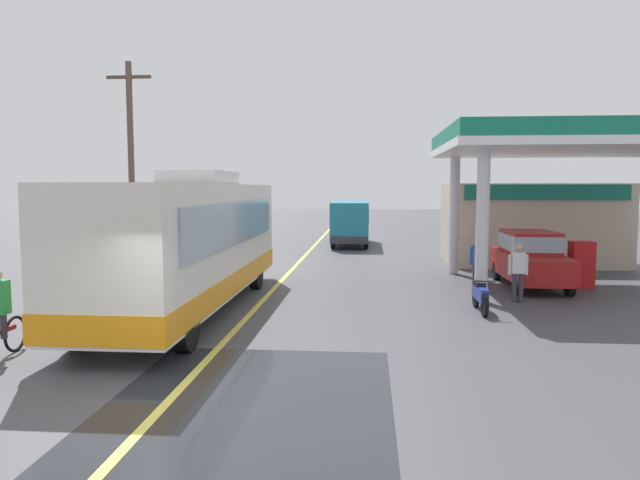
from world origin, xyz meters
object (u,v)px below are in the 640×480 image
(minibus_opposing_lane, at_px, (351,219))
(pedestrian_near_pump, at_px, (478,260))
(coach_bus_main, at_px, (190,245))
(car_at_pump, at_px, (530,256))
(motorcycle_parked_forecourt, at_px, (480,295))
(pedestrian_by_shop, at_px, (518,269))

(minibus_opposing_lane, relative_size, pedestrian_near_pump, 3.69)
(coach_bus_main, height_order, minibus_opposing_lane, coach_bus_main)
(car_at_pump, relative_size, motorcycle_parked_forecourt, 2.33)
(motorcycle_parked_forecourt, xyz_separation_m, pedestrian_by_shop, (1.30, 1.40, 0.49))
(motorcycle_parked_forecourt, bearing_deg, pedestrian_by_shop, 47.01)
(car_at_pump, relative_size, pedestrian_by_shop, 2.53)
(coach_bus_main, height_order, pedestrian_near_pump, coach_bus_main)
(coach_bus_main, relative_size, car_at_pump, 2.63)
(minibus_opposing_lane, bearing_deg, car_at_pump, -64.90)
(car_at_pump, xyz_separation_m, pedestrian_near_pump, (-1.78, -0.63, -0.08))
(car_at_pump, distance_m, pedestrian_near_pump, 1.89)
(minibus_opposing_lane, height_order, pedestrian_near_pump, minibus_opposing_lane)
(pedestrian_near_pump, relative_size, pedestrian_by_shop, 1.00)
(motorcycle_parked_forecourt, height_order, pedestrian_by_shop, pedestrian_by_shop)
(coach_bus_main, height_order, pedestrian_by_shop, coach_bus_main)
(car_at_pump, height_order, motorcycle_parked_forecourt, car_at_pump)
(minibus_opposing_lane, height_order, pedestrian_by_shop, minibus_opposing_lane)
(minibus_opposing_lane, relative_size, pedestrian_by_shop, 3.69)
(coach_bus_main, xyz_separation_m, minibus_opposing_lane, (3.70, 17.70, -0.25))
(motorcycle_parked_forecourt, bearing_deg, pedestrian_near_pump, 80.70)
(motorcycle_parked_forecourt, relative_size, pedestrian_near_pump, 1.08)
(coach_bus_main, bearing_deg, pedestrian_by_shop, 10.89)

